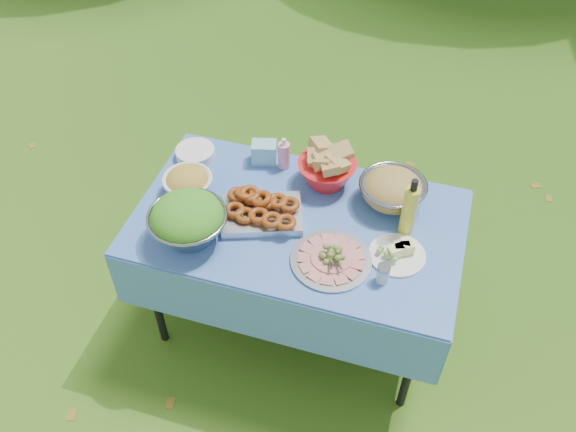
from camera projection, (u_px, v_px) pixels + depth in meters
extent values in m
plane|color=#153C0B|center=(296.00, 318.00, 3.27)|extent=(80.00, 80.00, 0.00)
cube|color=#7DB5F1|center=(297.00, 274.00, 3.00)|extent=(1.46, 0.86, 0.76)
cylinder|color=white|center=(195.00, 153.00, 3.01)|extent=(0.20, 0.20, 0.05)
cube|color=#81C5DA|center=(264.00, 152.00, 2.97)|extent=(0.14, 0.11, 0.11)
cylinder|color=pink|center=(284.00, 153.00, 2.92)|extent=(0.07, 0.07, 0.17)
cube|color=silver|center=(262.00, 211.00, 2.71)|extent=(0.42, 0.35, 0.08)
cylinder|color=#ADAFB4|center=(331.00, 255.00, 2.53)|extent=(0.39, 0.39, 0.08)
cylinder|color=gold|center=(410.00, 207.00, 2.58)|extent=(0.08, 0.08, 0.30)
cylinder|color=white|center=(398.00, 251.00, 2.56)|extent=(0.24, 0.24, 0.07)
cylinder|color=silver|center=(383.00, 274.00, 2.46)|extent=(0.07, 0.07, 0.09)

